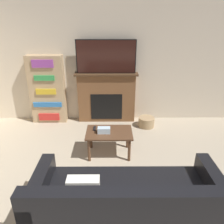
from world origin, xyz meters
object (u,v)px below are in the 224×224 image
Objects in this scene: couch at (127,205)px; fireplace at (107,97)px; bookshelf at (48,90)px; storage_basket at (146,122)px; coffee_table at (109,135)px; tv at (106,57)px.

fireplace is at bearing 95.70° from couch.
bookshelf is 2.40m from storage_basket.
coffee_table is at bearing -87.19° from fireplace.
tv reaches higher than storage_basket.
fireplace is at bearing 159.10° from storage_basket.
storage_basket is (2.28, -0.33, -0.67)m from bookshelf.
couch is (0.29, -2.91, -0.30)m from fireplace.
fireplace reaches higher than couch.
tv reaches higher than bookshelf.
fireplace is 1.37m from bookshelf.
coffee_table is (0.07, -1.42, -1.14)m from tv.
coffee_table is at bearing -44.86° from bookshelf.
bookshelf is (-1.36, -0.00, -0.75)m from tv.
bookshelf is at bearing -179.92° from tv.
bookshelf is at bearing 119.71° from couch.
coffee_table is 2.05m from bookshelf.
tv is at bearing 95.74° from couch.
bookshelf is (-1.36, -0.02, 0.20)m from fireplace.
fireplace is 3.94× the size of storage_basket.
fireplace is 2.94m from couch.
coffee_table is (0.07, -1.44, -0.20)m from fireplace.
bookshelf is (-1.65, 2.89, 0.50)m from couch.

